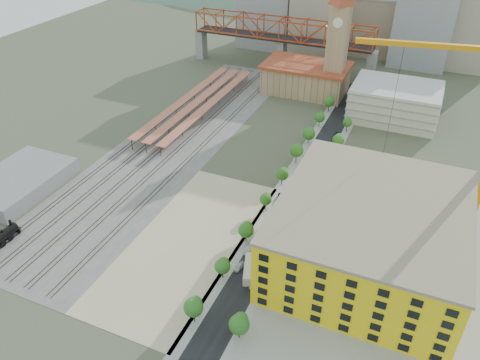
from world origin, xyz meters
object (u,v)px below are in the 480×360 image
at_px(car_0, 239,267).
at_px(construction_building, 370,233).
at_px(site_trailer_a, 249,269).
at_px(site_trailer_c, 274,226).
at_px(clock_tower, 339,33).
at_px(site_trailer_b, 259,252).
at_px(site_trailer_d, 291,198).

bearing_deg(car_0, construction_building, 36.82).
relative_size(site_trailer_a, site_trailer_c, 1.01).
distance_m(clock_tower, site_trailer_b, 112.71).
bearing_deg(site_trailer_b, clock_tower, 107.61).
relative_size(clock_tower, car_0, 13.31).
bearing_deg(site_trailer_a, construction_building, 13.44).
relative_size(site_trailer_c, site_trailer_d, 0.98).
height_order(site_trailer_b, car_0, site_trailer_b).
bearing_deg(site_trailer_c, clock_tower, 114.15).
relative_size(clock_tower, site_trailer_d, 5.37).
xyz_separation_m(construction_building, site_trailer_a, (-26.00, -15.93, -8.10)).
bearing_deg(site_trailer_d, construction_building, -23.66).
relative_size(site_trailer_b, site_trailer_c, 0.91).
height_order(site_trailer_c, site_trailer_d, site_trailer_d).
relative_size(clock_tower, site_trailer_c, 5.48).
bearing_deg(construction_building, site_trailer_b, -160.88).
distance_m(clock_tower, site_trailer_a, 119.38).
bearing_deg(site_trailer_c, site_trailer_d, 109.45).
xyz_separation_m(site_trailer_a, site_trailer_d, (0.00, 33.27, 0.01)).
bearing_deg(site_trailer_a, clock_tower, 75.90).
relative_size(clock_tower, site_trailer_b, 6.00).
relative_size(construction_building, car_0, 12.95).
bearing_deg(clock_tower, site_trailer_c, -85.30).
xyz_separation_m(site_trailer_b, car_0, (-3.00, -6.50, -0.52)).
distance_m(site_trailer_b, site_trailer_d, 26.36).
height_order(construction_building, site_trailer_b, construction_building).
xyz_separation_m(site_trailer_a, car_0, (-3.00, 0.42, -0.64)).
bearing_deg(clock_tower, site_trailer_a, -86.05).
bearing_deg(site_trailer_a, car_0, 154.06).
xyz_separation_m(clock_tower, car_0, (5.00, -115.50, -28.03)).
bearing_deg(site_trailer_b, site_trailer_d, 103.41).
bearing_deg(clock_tower, site_trailer_d, -84.47).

